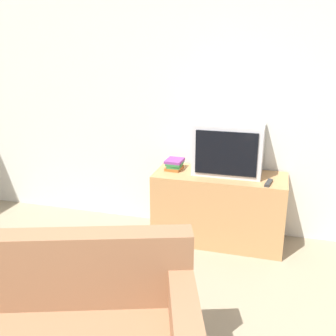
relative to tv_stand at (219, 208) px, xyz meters
name	(u,v)px	position (x,y,z in m)	size (l,w,h in m)	color
wall_back	(201,102)	(-0.26, 0.30, 0.96)	(9.00, 0.06, 2.60)	silver
tv_stand	(219,208)	(0.00, 0.00, 0.00)	(1.22, 0.50, 0.68)	tan
television	(229,148)	(0.06, 0.07, 0.58)	(0.63, 0.37, 0.48)	silver
book_stack	(175,164)	(-0.45, 0.04, 0.39)	(0.16, 0.22, 0.10)	#995623
remote_on_stand	(269,183)	(0.44, -0.14, 0.35)	(0.07, 0.18, 0.02)	#2D2D2D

